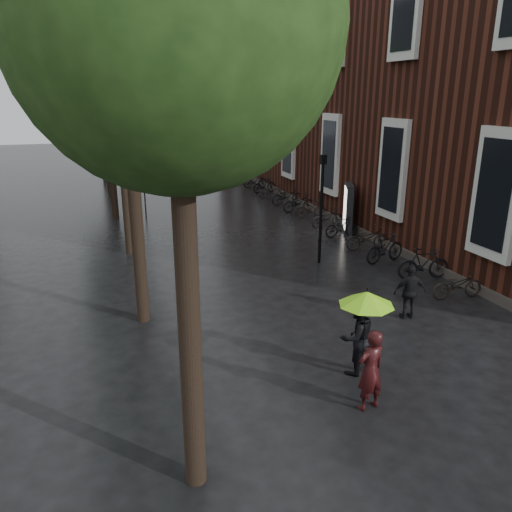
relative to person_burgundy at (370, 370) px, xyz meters
name	(u,v)px	position (x,y,z in m)	size (l,w,h in m)	color
ground	(456,464)	(0.55, -1.78, -0.80)	(120.00, 120.00, 0.00)	black
brick_building	(384,87)	(11.02, 17.68, 5.19)	(10.20, 33.20, 12.00)	#38160F
street_trees	(108,74)	(-3.44, 14.13, 5.54)	(4.33, 34.03, 8.91)	black
person_burgundy	(370,370)	(0.00, 0.00, 0.00)	(0.59, 0.38, 1.61)	black
person_black	(357,337)	(0.39, 1.20, 0.02)	(0.80, 0.62, 1.65)	black
lime_umbrella	(367,298)	(0.24, 0.68, 1.12)	(1.08, 1.08, 1.60)	black
pedestrian_walking	(410,292)	(3.06, 3.15, -0.07)	(0.86, 0.36, 1.47)	black
parked_bicycles	(320,214)	(5.23, 12.99, -0.34)	(2.16, 19.31, 1.03)	black
ad_lightbox	(348,208)	(5.71, 11.34, 0.23)	(0.31, 1.37, 2.06)	black
lamp_post	(322,199)	(2.81, 8.02, 1.46)	(0.19, 0.19, 3.73)	black
cycle_sign	(144,175)	(-2.04, 17.04, 1.19)	(0.16, 0.55, 3.02)	#262628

